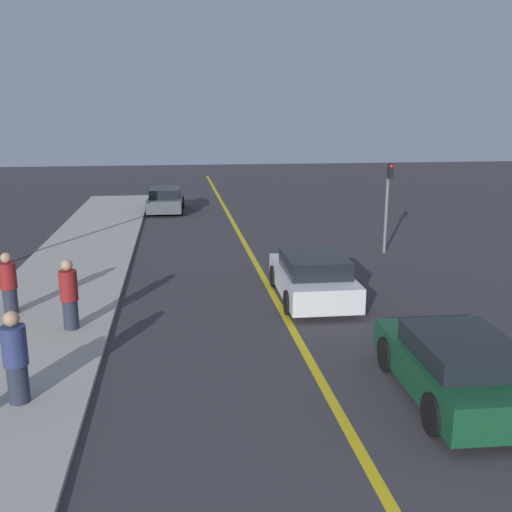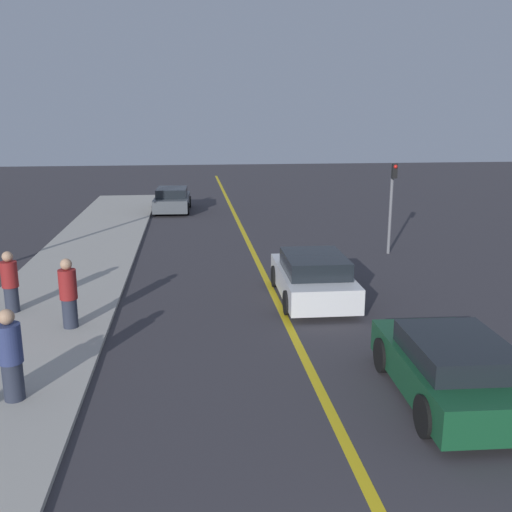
# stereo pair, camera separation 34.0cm
# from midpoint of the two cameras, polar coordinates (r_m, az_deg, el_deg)

# --- Properties ---
(road_center_line) EXTENTS (0.20, 60.00, 0.01)m
(road_center_line) POSITION_cam_midpoint_polar(r_m,az_deg,el_deg) (21.52, 0.37, -0.05)
(road_center_line) COLOR gold
(road_center_line) RESTS_ON ground_plane
(sidewalk_left) EXTENTS (3.71, 35.22, 0.10)m
(sidewalk_left) POSITION_cam_midpoint_polar(r_m,az_deg,el_deg) (21.31, -16.68, -0.65)
(sidewalk_left) COLOR #ADA89E
(sidewalk_left) RESTS_ON ground_plane
(car_near_right_lane) EXTENTS (2.14, 4.07, 1.27)m
(car_near_right_lane) POSITION_cam_midpoint_polar(r_m,az_deg,el_deg) (11.38, 19.77, -10.51)
(car_near_right_lane) COLOR #144728
(car_near_right_lane) RESTS_ON ground_plane
(car_ahead_center) EXTENTS (2.09, 4.21, 1.35)m
(car_ahead_center) POSITION_cam_midpoint_polar(r_m,az_deg,el_deg) (16.48, 6.30, -2.13)
(car_ahead_center) COLOR silver
(car_ahead_center) RESTS_ON ground_plane
(car_far_distant) EXTENTS (2.09, 4.27, 1.33)m
(car_far_distant) POSITION_cam_midpoint_polar(r_m,az_deg,el_deg) (32.01, -8.08, 5.58)
(car_far_distant) COLOR #4C5156
(car_far_distant) RESTS_ON ground_plane
(pedestrian_mid_group) EXTENTS (0.44, 0.44, 1.74)m
(pedestrian_mid_group) POSITION_cam_midpoint_polar(r_m,az_deg,el_deg) (11.28, -22.54, -9.19)
(pedestrian_mid_group) COLOR #282D3D
(pedestrian_mid_group) RESTS_ON sidewalk_left
(pedestrian_far_standing) EXTENTS (0.43, 0.43, 1.74)m
(pedestrian_far_standing) POSITION_cam_midpoint_polar(r_m,az_deg,el_deg) (14.56, -17.61, -3.62)
(pedestrian_far_standing) COLOR #282D3D
(pedestrian_far_standing) RESTS_ON sidewalk_left
(pedestrian_by_sign) EXTENTS (0.43, 0.43, 1.65)m
(pedestrian_by_sign) POSITION_cam_midpoint_polar(r_m,az_deg,el_deg) (16.27, -22.83, -2.44)
(pedestrian_by_sign) COLOR #282D3D
(pedestrian_by_sign) RESTS_ON sidewalk_left
(traffic_light) EXTENTS (0.18, 0.40, 3.46)m
(traffic_light) POSITION_cam_midpoint_polar(r_m,az_deg,el_deg) (22.19, 13.85, 5.66)
(traffic_light) COLOR slate
(traffic_light) RESTS_ON ground_plane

